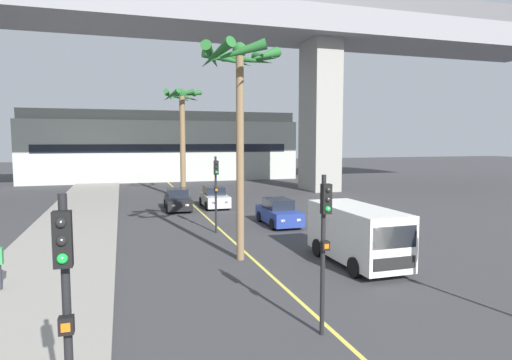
{
  "coord_description": "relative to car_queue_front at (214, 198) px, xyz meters",
  "views": [
    {
      "loc": [
        -5.24,
        -3.03,
        5.07
      ],
      "look_at": [
        0.0,
        14.0,
        3.44
      ],
      "focal_mm": 30.6,
      "sensor_mm": 36.0,
      "label": 1
    }
  ],
  "objects": [
    {
      "name": "sidewalk_left",
      "position": [
        -9.39,
        -13.29,
        -0.65
      ],
      "size": [
        4.8,
        80.0,
        0.15
      ],
      "primitive_type": "cube",
      "color": "gray",
      "rests_on": "ground"
    },
    {
      "name": "traffic_light_median_near",
      "position": [
        -1.75,
        -22.39,
        1.99
      ],
      "size": [
        0.24,
        0.37,
        4.2
      ],
      "color": "black",
      "rests_on": "ground"
    },
    {
      "name": "lane_stripe_center",
      "position": [
        -1.39,
        -5.29,
        -0.72
      ],
      "size": [
        0.14,
        56.0,
        0.01
      ],
      "primitive_type": "cube",
      "color": "#DBCC4C",
      "rests_on": "ground"
    },
    {
      "name": "traffic_light_median_far",
      "position": [
        -1.78,
        -9.2,
        1.99
      ],
      "size": [
        0.24,
        0.37,
        4.2
      ],
      "color": "black",
      "rests_on": "ground"
    },
    {
      "name": "bridge_overpass",
      "position": [
        -0.06,
        8.18,
        14.69
      ],
      "size": [
        82.95,
        8.0,
        19.07
      ],
      "color": "gray",
      "rests_on": "ground"
    },
    {
      "name": "palm_tree_near_median",
      "position": [
        -1.93,
        -14.68,
        6.9
      ],
      "size": [
        3.52,
        3.58,
        9.06
      ],
      "color": "brown",
      "rests_on": "ground"
    },
    {
      "name": "car_queue_front",
      "position": [
        0.0,
        0.0,
        0.0
      ],
      "size": [
        1.87,
        4.12,
        1.56
      ],
      "color": "#B7BABF",
      "rests_on": "ground"
    },
    {
      "name": "car_queue_third",
      "position": [
        2.29,
        -7.96,
        0.0
      ],
      "size": [
        1.87,
        4.12,
        1.56
      ],
      "color": "navy",
      "rests_on": "ground"
    },
    {
      "name": "pier_building_backdrop",
      "position": [
        -1.39,
        25.13,
        3.55
      ],
      "size": [
        33.45,
        8.04,
        8.66
      ],
      "color": "#ADB2A8",
      "rests_on": "ground"
    },
    {
      "name": "delivery_van",
      "position": [
        2.46,
        -16.77,
        0.57
      ],
      "size": [
        2.18,
        5.26,
        2.36
      ],
      "color": "silver",
      "rests_on": "ground"
    },
    {
      "name": "traffic_light_left_sidewalk_corner",
      "position": [
        -7.42,
        -26.01,
        2.14
      ],
      "size": [
        0.24,
        0.37,
        4.2
      ],
      "color": "black",
      "rests_on": "sidewalk_left"
    },
    {
      "name": "car_queue_second",
      "position": [
        -2.82,
        -0.49,
        0.0
      ],
      "size": [
        1.95,
        4.16,
        1.56
      ],
      "color": "black",
      "rests_on": "ground"
    },
    {
      "name": "palm_tree_mid_median",
      "position": [
        -1.63,
        5.37,
        6.51
      ],
      "size": [
        3.39,
        3.47,
        9.44
      ],
      "color": "brown",
      "rests_on": "ground"
    }
  ]
}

